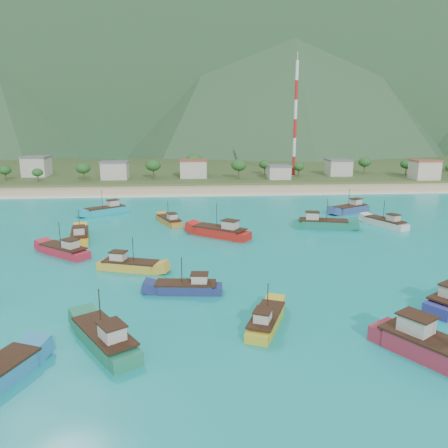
{
  "coord_description": "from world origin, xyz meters",
  "views": [
    {
      "loc": [
        -5.42,
        -64.63,
        22.58
      ],
      "look_at": [
        0.79,
        18.0,
        3.0
      ],
      "focal_mm": 35.0,
      "sensor_mm": 36.0,
      "label": 1
    }
  ],
  "objects": [
    {
      "name": "ground",
      "position": [
        0.0,
        0.0,
        0.0
      ],
      "size": [
        600.0,
        600.0,
        0.0
      ],
      "primitive_type": "plane",
      "color": "#0B7B80",
      "rests_on": "ground"
    },
    {
      "name": "beach",
      "position": [
        0.0,
        79.0,
        0.0
      ],
      "size": [
        400.0,
        18.0,
        1.2
      ],
      "primitive_type": "cube",
      "color": "beige",
      "rests_on": "ground"
    },
    {
      "name": "land",
      "position": [
        0.0,
        140.0,
        0.0
      ],
      "size": [
        400.0,
        110.0,
        2.4
      ],
      "primitive_type": "cube",
      "color": "#385123",
      "rests_on": "ground"
    },
    {
      "name": "surf_line",
      "position": [
        0.0,
        69.5,
        0.0
      ],
      "size": [
        400.0,
        2.5,
        0.08
      ],
      "primitive_type": "cube",
      "color": "white",
      "rests_on": "ground"
    },
    {
      "name": "mountains",
      "position": [
        -18.31,
        403.81,
        106.83
      ],
      "size": [
        1520.0,
        440.0,
        260.0
      ],
      "color": "slate",
      "rests_on": "ground"
    },
    {
      "name": "village",
      "position": [
        2.3,
        101.45,
        4.75
      ],
      "size": [
        214.39,
        29.81,
        7.32
      ],
      "color": "beige",
      "rests_on": "ground"
    },
    {
      "name": "vegetation",
      "position": [
        7.7,
        103.81,
        5.13
      ],
      "size": [
        272.99,
        25.11,
        8.78
      ],
      "color": "#235623",
      "rests_on": "ground"
    },
    {
      "name": "radio_tower",
      "position": [
        35.54,
        108.0,
        23.34
      ],
      "size": [
        1.2,
        1.2,
        43.48
      ],
      "color": "red",
      "rests_on": "ground"
    },
    {
      "name": "boat_0",
      "position": [
        37.05,
        25.77,
        0.7
      ],
      "size": [
        6.99,
        10.51,
        6.02
      ],
      "rotation": [
        0.0,
        0.0,
        0.43
      ],
      "color": "beige",
      "rests_on": "ground"
    },
    {
      "name": "boat_1",
      "position": [
        -15.27,
        0.69,
        0.64
      ],
      "size": [
        10.01,
        5.56,
        5.68
      ],
      "rotation": [
        0.0,
        0.0,
        4.41
      ],
      "color": "gold",
      "rests_on": "ground"
    },
    {
      "name": "boat_2",
      "position": [
        2.68,
        -19.83,
        0.57
      ],
      "size": [
        5.89,
        9.3,
        5.3
      ],
      "rotation": [
        0.0,
        0.0,
        5.89
      ],
      "color": "gold",
      "rests_on": "ground"
    },
    {
      "name": "boat_3",
      "position": [
        0.25,
        19.54,
        0.9
      ],
      "size": [
        11.82,
        9.98,
        7.12
      ],
      "rotation": [
        0.0,
        0.0,
        0.94
      ],
      "color": "red",
      "rests_on": "ground"
    },
    {
      "name": "boat_4",
      "position": [
        -6.23,
        -9.18,
        0.59
      ],
      "size": [
        9.35,
        3.64,
        5.39
      ],
      "rotation": [
        0.0,
        0.0,
        1.47
      ],
      "color": "navy",
      "rests_on": "ground"
    },
    {
      "name": "boat_5",
      "position": [
        17.88,
        -28.29,
        0.97
      ],
      "size": [
        10.07,
        12.71,
        7.51
      ],
      "rotation": [
        0.0,
        0.0,
        3.72
      ],
      "color": "#9F2739",
      "rests_on": "ground"
    },
    {
      "name": "boat_10",
      "position": [
        -27.25,
        19.31,
        0.74
      ],
      "size": [
        5.3,
        10.97,
        6.23
      ],
      "rotation": [
        0.0,
        0.0,
        0.22
      ],
      "color": "gold",
      "rests_on": "ground"
    },
    {
      "name": "boat_13",
      "position": [
        -27.53,
        9.27,
        0.72
      ],
      "size": [
        10.04,
        8.87,
        6.14
      ],
      "rotation": [
        0.0,
        0.0,
        0.9
      ],
      "color": "#B82032",
      "rests_on": "ground"
    },
    {
      "name": "boat_14",
      "position": [
        -10.5,
        31.64,
        0.61
      ],
      "size": [
        6.23,
        9.69,
        5.53
      ],
      "rotation": [
        0.0,
        0.0,
        0.41
      ],
      "color": "#BC792E",
      "rests_on": "ground"
    },
    {
      "name": "boat_16",
      "position": [
        22.59,
        25.23,
        0.85
      ],
      "size": [
        12.06,
        5.97,
        6.85
      ],
      "rotation": [
        0.0,
        0.0,
        4.48
      ],
      "color": "#166F57",
      "rests_on": "ground"
    },
    {
      "name": "boat_17",
      "position": [
        -14.52,
        -23.14,
        0.78
      ],
      "size": [
        8.68,
        10.9,
        6.45
      ],
      "rotation": [
        0.0,
        0.0,
        0.58
      ],
      "color": "#1F7652",
      "rests_on": "ground"
    },
    {
      "name": "boat_19",
      "position": [
        34.84,
        41.49,
        0.77
      ],
      "size": [
        11.01,
        8.14,
        6.41
      ],
      "rotation": [
        0.0,
        0.0,
        2.09
      ],
      "color": "#334683",
      "rests_on": "ground"
    },
    {
      "name": "boat_25",
      "position": [
        -26.83,
        44.02,
        0.78
      ],
      "size": [
        10.66,
        9.13,
        6.45
      ],
      "rotation": [
        0.0,
        0.0,
        2.22
      ],
      "color": "#189BAD",
      "rests_on": "ground"
    }
  ]
}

